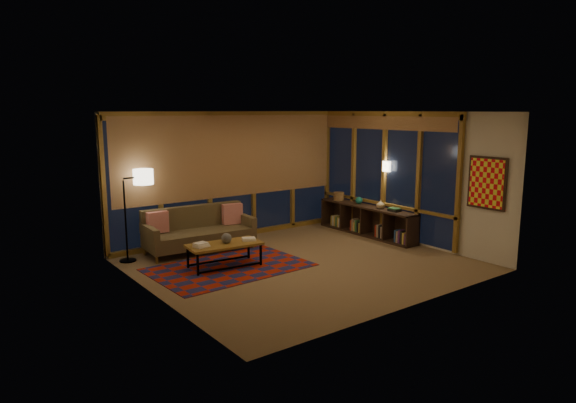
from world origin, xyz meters
TOP-DOWN VIEW (x-y plane):
  - floor at (0.00, 0.00)m, footprint 5.50×5.00m
  - ceiling at (0.00, 0.00)m, footprint 5.50×5.00m
  - walls at (0.00, 0.00)m, footprint 5.51×5.01m
  - window_wall_back at (0.00, 2.43)m, footprint 5.30×0.16m
  - window_wall_right at (2.68, 0.60)m, footprint 0.16×3.70m
  - wall_art at (2.71, -1.85)m, footprint 0.06×0.74m
  - wall_sconce at (2.62, 0.45)m, footprint 0.12×0.18m
  - sofa at (-1.09, 1.84)m, footprint 2.13×0.97m
  - pillow_left at (-1.85, 2.07)m, footprint 0.41×0.14m
  - pillow_right at (-0.31, 1.92)m, footprint 0.43×0.20m
  - area_rug at (-1.16, 0.60)m, footprint 2.72×1.87m
  - coffee_table at (-1.21, 0.67)m, footprint 1.34×0.73m
  - book_stack_a at (-1.64, 0.71)m, footprint 0.27×0.23m
  - book_stack_b at (-0.75, 0.61)m, footprint 0.30×0.27m
  - ceramic_pot at (-1.17, 0.67)m, footprint 0.22×0.22m
  - floor_lamp at (-2.46, 2.05)m, footprint 0.59×0.42m
  - bookshelf at (2.49, 0.86)m, footprint 0.40×2.62m
  - basket at (2.47, 1.76)m, footprint 0.29×0.29m
  - teal_bowl at (2.49, 1.12)m, footprint 0.18×0.18m
  - vase at (2.49, 0.47)m, footprint 0.20×0.20m
  - shelf_book_stack at (2.49, 0.08)m, footprint 0.23×0.28m

SIDE VIEW (x-z plane):
  - floor at x=0.00m, z-range -0.01..0.01m
  - area_rug at x=-1.16m, z-range 0.00..0.01m
  - coffee_table at x=-1.21m, z-range 0.00..0.43m
  - bookshelf at x=2.49m, z-range 0.00..0.66m
  - sofa at x=-1.09m, z-range 0.00..0.85m
  - book_stack_b at x=-0.75m, z-range 0.43..0.48m
  - book_stack_a at x=-1.64m, z-range 0.43..0.50m
  - ceramic_pot at x=-1.17m, z-range 0.43..0.61m
  - pillow_left at x=-1.85m, z-range 0.43..0.83m
  - pillow_right at x=-0.31m, z-range 0.43..0.84m
  - shelf_book_stack at x=2.49m, z-range 0.66..0.73m
  - teal_bowl at x=2.49m, z-range 0.66..0.82m
  - basket at x=2.47m, z-range 0.66..0.84m
  - vase at x=2.49m, z-range 0.66..0.84m
  - floor_lamp at x=-2.46m, z-range 0.00..1.67m
  - walls at x=0.00m, z-range 0.00..2.70m
  - window_wall_back at x=0.00m, z-range 0.05..2.65m
  - window_wall_right at x=2.68m, z-range 0.05..2.65m
  - wall_art at x=2.71m, z-range 0.98..1.92m
  - wall_sconce at x=2.62m, z-range 1.44..1.66m
  - ceiling at x=0.00m, z-range 2.70..2.71m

